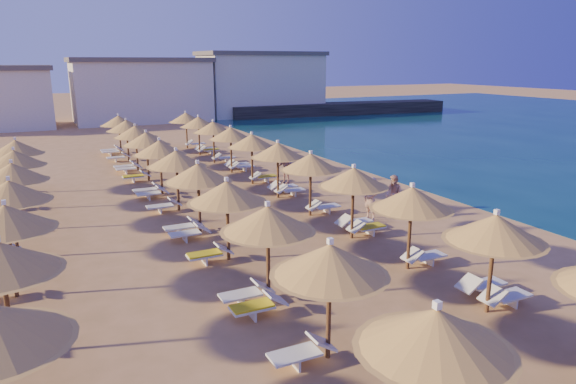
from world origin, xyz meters
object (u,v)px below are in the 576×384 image
jetty (340,109)px  parasol_row_east (293,157)px  beachgoer_a (371,199)px  beachgoer_c (286,169)px  parasol_row_west (186,166)px  beachgoer_b (394,194)px

jetty → parasol_row_east: parasol_row_east is taller
beachgoer_a → beachgoer_c: size_ratio=1.12×
parasol_row_west → beachgoer_a: parasol_row_west is taller
jetty → parasol_row_west: size_ratio=0.73×
parasol_row_east → jetty: bearing=55.3°
parasol_row_east → beachgoer_b: bearing=-38.8°
beachgoer_a → beachgoer_b: beachgoer_a is taller
parasol_row_east → beachgoer_b: (3.76, -3.02, -1.57)m
jetty → beachgoer_b: beachgoer_b is taller
beachgoer_c → beachgoer_b: bearing=-24.7°
parasol_row_west → jetty: bearing=50.2°
beachgoer_c → parasol_row_west: bearing=-97.4°
parasol_row_east → beachgoer_b: size_ratio=23.29×
jetty → beachgoer_c: beachgoer_c is taller
parasol_row_east → beachgoer_c: (1.74, 4.43, -1.60)m
jetty → beachgoer_c: size_ratio=17.40×
beachgoer_b → beachgoer_c: size_ratio=1.03×
parasol_row_west → beachgoer_a: (7.37, -3.49, -1.49)m
jetty → parasol_row_west: 48.44m
beachgoer_b → beachgoer_c: (-2.01, 7.45, -0.02)m
beachgoer_c → parasol_row_east: bearing=-61.3°
beachgoer_b → parasol_row_west: bearing=-112.0°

